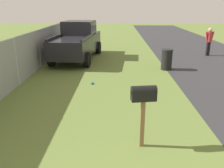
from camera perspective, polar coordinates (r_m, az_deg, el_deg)
The scene contains 6 objects.
mailbox at distance 4.88m, azimuth 7.65°, elevation -3.48°, with size 0.27×0.54×1.40m.
pickup_truck at distance 13.66m, azimuth -8.30°, elevation 10.69°, with size 5.40×2.42×2.09m.
trash_bin at distance 11.50m, azimuth 13.15°, elevation 5.84°, with size 0.53×0.53×0.98m.
pedestrian at distance 15.50m, azimuth 22.52°, elevation 9.92°, with size 0.30×0.56×1.67m.
fence_section at distance 10.79m, azimuth -19.50°, elevation 7.10°, with size 18.97×0.07×1.83m.
litter_can_midfield_a at distance 9.22m, azimuth -4.81°, elevation 0.16°, with size 0.07×0.07×0.12m, color blue.
Camera 1 is at (-0.80, 0.50, 2.95)m, focal length 37.64 mm.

